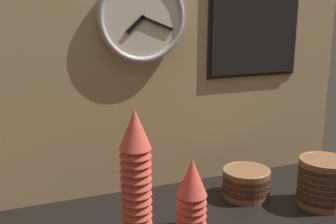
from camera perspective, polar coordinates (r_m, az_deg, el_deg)
wall_tiled_back at (r=142.72cm, az=-3.88°, el=9.56°), size 160.00×3.00×105.00cm
cup_stack_center at (r=117.08cm, az=-4.38°, el=-8.54°), size 8.88×8.88×37.53cm
cup_stack_center_right at (r=123.60cm, az=3.25°, el=-11.16°), size 8.88×8.88×22.09cm
bowl_stack_right at (r=148.85cm, az=10.54°, el=-9.29°), size 16.23×16.23×9.86cm
bowl_stack_far_right at (r=148.56cm, az=20.24°, el=-8.75°), size 16.23×16.23×15.87cm
wall_clock at (r=139.42cm, az=-3.55°, el=12.69°), size 29.56×2.70×29.56cm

